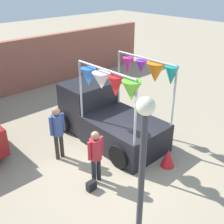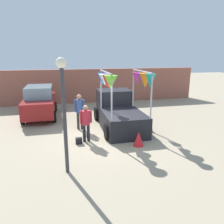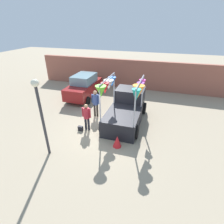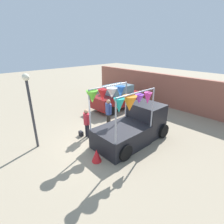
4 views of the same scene
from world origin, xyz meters
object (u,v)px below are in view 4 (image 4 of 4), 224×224
(handbag, at_px, (81,134))
(street_lamp, at_px, (30,101))
(parked_car, at_px, (117,97))
(person_vendor, at_px, (108,111))
(vendor_truck, at_px, (134,124))
(person_customer, at_px, (87,121))
(folded_kite_bundle_crimson, at_px, (97,155))

(handbag, height_order, street_lamp, street_lamp)
(parked_car, height_order, handbag, parked_car)
(person_vendor, distance_m, street_lamp, 4.39)
(vendor_truck, bearing_deg, person_vendor, -179.69)
(person_customer, distance_m, handbag, 0.94)
(street_lamp, bearing_deg, parked_car, 101.22)
(person_vendor, xyz_separation_m, folded_kite_bundle_crimson, (2.21, -2.66, -0.80))
(person_vendor, relative_size, handbag, 6.45)
(vendor_truck, relative_size, folded_kite_bundle_crimson, 6.93)
(vendor_truck, height_order, person_vendor, vendor_truck)
(person_vendor, bearing_deg, street_lamp, -100.69)
(person_vendor, bearing_deg, vendor_truck, 0.31)
(parked_car, distance_m, folded_kite_bundle_crimson, 7.01)
(vendor_truck, xyz_separation_m, street_lamp, (-2.80, -4.12, 1.49))
(person_customer, distance_m, folded_kite_bundle_crimson, 2.39)
(parked_car, height_order, person_customer, parked_car)
(parked_car, distance_m, person_customer, 5.03)
(person_customer, height_order, person_vendor, person_vendor)
(handbag, height_order, folded_kite_bundle_crimson, folded_kite_bundle_crimson)
(person_vendor, bearing_deg, handbag, -96.63)
(person_customer, height_order, handbag, person_customer)
(parked_car, bearing_deg, vendor_truck, -33.74)
(vendor_truck, bearing_deg, handbag, -139.74)
(person_customer, height_order, street_lamp, street_lamp)
(parked_car, distance_m, handbag, 5.13)
(vendor_truck, bearing_deg, folded_kite_bundle_crimson, -86.09)
(vendor_truck, relative_size, person_customer, 2.54)
(parked_car, distance_m, street_lamp, 7.20)
(vendor_truck, xyz_separation_m, person_vendor, (-2.02, -0.01, 0.18))
(person_vendor, distance_m, handbag, 2.13)
(parked_car, height_order, folded_kite_bundle_crimson, parked_car)
(vendor_truck, distance_m, person_customer, 2.54)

